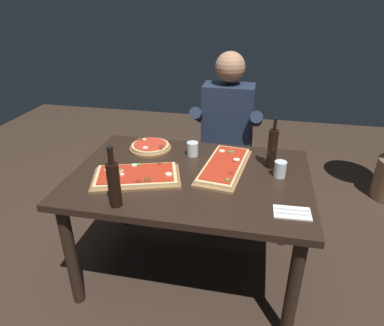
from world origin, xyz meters
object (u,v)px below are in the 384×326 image
Objects in this scene: pizza_round_far at (150,147)px; tumbler_near_camera at (193,149)px; seated_diner at (226,131)px; wine_bottle_dark at (272,148)px; tumbler_far_side at (280,170)px; pizza_rectangular_left at (224,166)px; diner_chair at (227,154)px; dining_table at (190,188)px; pizza_rectangular_front at (136,176)px; oil_bottle_amber at (114,183)px.

tumbler_near_camera reaches higher than pizza_round_far.
seated_diner is (0.47, 0.44, -0.02)m from pizza_round_far.
tumbler_far_side is (0.05, -0.11, -0.09)m from wine_bottle_dark.
diner_chair is at bearing 94.47° from pizza_rectangular_left.
tumbler_far_side is (0.86, -0.21, 0.02)m from pizza_round_far.
pizza_round_far is 0.82m from wine_bottle_dark.
pizza_rectangular_left is 0.67× the size of diner_chair.
pizza_round_far reaches higher than dining_table.
dining_table is 2.41× the size of pizza_rectangular_left.
dining_table is 0.34m from pizza_rectangular_front.
diner_chair is at bearing 81.33° from dining_table.
pizza_rectangular_left is at bearing 174.70° from tumbler_far_side.
pizza_round_far is at bearing 172.88° from wine_bottle_dark.
tumbler_near_camera is (-0.04, 0.26, 0.14)m from dining_table.
tumbler_near_camera is at bearing 68.16° from oil_bottle_amber.
tumbler_far_side is (0.56, -0.18, -0.00)m from tumbler_near_camera.
dining_table is 1.05× the size of seated_diner.
pizza_rectangular_front is 1.74× the size of wine_bottle_dark.
dining_table is 4.29× the size of oil_bottle_amber.
dining_table is at bearing -100.06° from seated_diner.
oil_bottle_amber is at bearing -149.95° from tumbler_far_side.
pizza_round_far is 0.88× the size of wine_bottle_dark.
tumbler_far_side is (0.52, 0.08, 0.14)m from dining_table.
pizza_round_far is at bearing 96.84° from pizza_rectangular_front.
seated_diner reaches higher than oil_bottle_amber.
tumbler_far_side is (0.81, 0.20, 0.02)m from pizza_rectangular_front.
pizza_round_far is (-0.34, 0.29, 0.11)m from dining_table.
dining_table is 14.45× the size of tumbler_far_side.
dining_table is 0.54m from tumbler_far_side.
wine_bottle_dark is 0.51m from tumbler_near_camera.
pizza_rectangular_left reaches higher than dining_table.
diner_chair reaches higher than tumbler_near_camera.
pizza_round_far is 0.88m from tumbler_far_side.
tumbler_near_camera is at bearing -109.61° from seated_diner.
tumbler_near_camera is 0.94× the size of tumbler_far_side.
pizza_rectangular_front is 0.42× the size of seated_diner.
oil_bottle_amber reaches higher than pizza_rectangular_left.
dining_table is 0.75m from seated_diner.
oil_bottle_amber is 0.37× the size of diner_chair.
wine_bottle_dark is at bearing -7.12° from pizza_round_far.
wine_bottle_dark is at bearing 16.39° from pizza_rectangular_left.
oil_bottle_amber is 0.25× the size of seated_diner.
tumbler_near_camera reaches higher than pizza_rectangular_front.
tumbler_near_camera is (0.26, 0.65, -0.08)m from oil_bottle_amber.
tumbler_far_side reaches higher than pizza_rectangular_front.
wine_bottle_dark reaches higher than diner_chair.
wine_bottle_dark is (0.28, 0.08, 0.11)m from pizza_rectangular_left.
diner_chair reaches higher than pizza_rectangular_left.
pizza_round_far is 3.12× the size of tumbler_near_camera.
wine_bottle_dark reaches higher than pizza_round_far.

